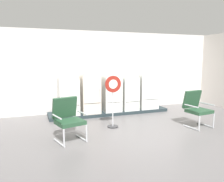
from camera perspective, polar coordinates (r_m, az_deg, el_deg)
name	(u,v)px	position (r m, az deg, el deg)	size (l,w,h in m)	color
ground	(151,142)	(5.68, 9.70, -12.60)	(12.00, 10.00, 0.05)	slate
back_wall	(104,71)	(8.69, -2.10, 5.03)	(11.76, 0.12, 2.97)	silver
side_wall_right	(223,71)	(10.20, 26.08, 4.54)	(0.16, 2.20, 2.97)	silver
display_plinth	(109,112)	(8.30, -0.69, -5.22)	(4.31, 0.95, 0.11)	#263237
refrigerator_0	(68,92)	(7.70, -10.91, -0.17)	(0.65, 0.70, 1.46)	white
refrigerator_1	(90,90)	(7.80, -5.51, 0.34)	(0.62, 0.62, 1.53)	silver
refrigerator_2	(111,90)	(8.04, -0.16, 0.37)	(0.62, 0.64, 1.47)	white
refrigerator_3	(129,90)	(8.31, 4.23, 0.29)	(0.59, 0.67, 1.38)	white
refrigerator_4	(146,87)	(8.65, 8.62, 1.12)	(0.71, 0.71, 1.56)	white
armchair_left	(68,117)	(5.62, -10.97, -6.42)	(0.79, 0.82, 1.04)	silver
armchair_right	(196,107)	(7.09, 20.41, -3.76)	(0.74, 0.75, 1.04)	silver
sign_stand	(113,102)	(6.50, 0.23, -2.71)	(0.47, 0.32, 1.50)	#2D2D30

